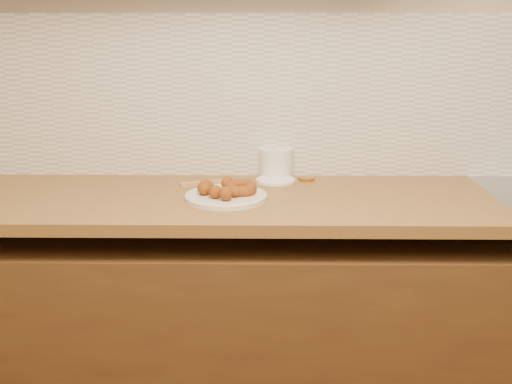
% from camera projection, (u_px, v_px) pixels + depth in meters
% --- Properties ---
extents(wall_back, '(4.00, 0.02, 2.70)m').
position_uv_depth(wall_back, '(340.00, 56.00, 2.20)').
color(wall_back, tan).
rests_on(wall_back, ground).
extents(base_cabinet, '(3.60, 0.60, 0.77)m').
position_uv_depth(base_cabinet, '(340.00, 332.00, 2.16)').
color(base_cabinet, '#513616').
rests_on(base_cabinet, floor).
extents(butcher_block, '(2.30, 0.62, 0.04)m').
position_uv_depth(butcher_block, '(155.00, 201.00, 2.04)').
color(butcher_block, brown).
rests_on(butcher_block, base_cabinet).
extents(backsplash, '(3.60, 0.02, 0.60)m').
position_uv_depth(backsplash, '(339.00, 97.00, 2.23)').
color(backsplash, beige).
rests_on(backsplash, wall_back).
extents(donut_plate, '(0.27, 0.27, 0.02)m').
position_uv_depth(donut_plate, '(226.00, 197.00, 1.99)').
color(donut_plate, beige).
rests_on(donut_plate, butcher_block).
extents(ring_donut, '(0.13, 0.13, 0.05)m').
position_uv_depth(ring_donut, '(241.00, 188.00, 2.00)').
color(ring_donut, brown).
rests_on(ring_donut, donut_plate).
extents(fried_dough_chunks, '(0.17, 0.21, 0.05)m').
position_uv_depth(fried_dough_chunks, '(217.00, 189.00, 1.98)').
color(fried_dough_chunks, brown).
rests_on(fried_dough_chunks, donut_plate).
extents(plastic_tub, '(0.15, 0.15, 0.11)m').
position_uv_depth(plastic_tub, '(276.00, 162.00, 2.28)').
color(plastic_tub, silver).
rests_on(plastic_tub, butcher_block).
extents(tub_lid, '(0.15, 0.15, 0.01)m').
position_uv_depth(tub_lid, '(276.00, 180.00, 2.21)').
color(tub_lid, white).
rests_on(tub_lid, butcher_block).
extents(brass_jar_lid, '(0.08, 0.08, 0.01)m').
position_uv_depth(brass_jar_lid, '(307.00, 179.00, 2.23)').
color(brass_jar_lid, '#B67D2B').
rests_on(brass_jar_lid, butcher_block).
extents(wooden_utensil, '(0.17, 0.08, 0.01)m').
position_uv_depth(wooden_utensil, '(204.00, 183.00, 2.16)').
color(wooden_utensil, '#A87F4E').
rests_on(wooden_utensil, butcher_block).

